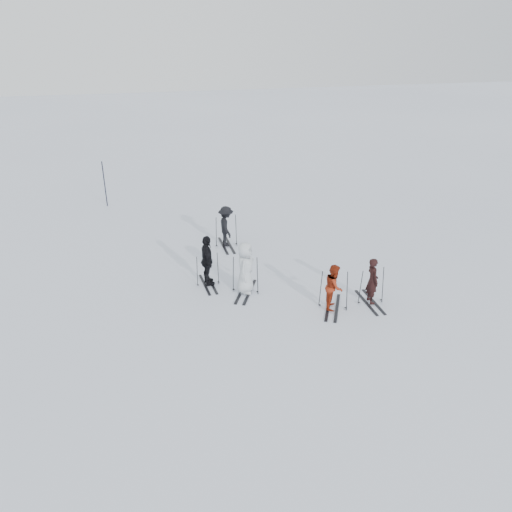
{
  "coord_description": "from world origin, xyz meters",
  "views": [
    {
      "loc": [
        -4.07,
        -14.18,
        8.22
      ],
      "look_at": [
        0.0,
        1.0,
        1.0
      ],
      "focal_mm": 35.0,
      "sensor_mm": 36.0,
      "label": 1
    }
  ],
  "objects_px": {
    "skier_red": "(334,287)",
    "skier_uphill_far": "(226,227)",
    "skier_grey": "(245,268)",
    "skier_uphill_left": "(207,261)",
    "skier_near_dark": "(372,281)",
    "piste_marker": "(105,184)"
  },
  "relations": [
    {
      "from": "skier_uphill_far",
      "to": "skier_uphill_left",
      "type": "bearing_deg",
      "value": 157.43
    },
    {
      "from": "skier_grey",
      "to": "skier_uphill_left",
      "type": "distance_m",
      "value": 1.42
    },
    {
      "from": "skier_near_dark",
      "to": "skier_uphill_far",
      "type": "relative_size",
      "value": 0.93
    },
    {
      "from": "skier_near_dark",
      "to": "skier_red",
      "type": "xyz_separation_m",
      "value": [
        -1.32,
        0.0,
        -0.03
      ]
    },
    {
      "from": "skier_near_dark",
      "to": "piste_marker",
      "type": "bearing_deg",
      "value": 36.21
    },
    {
      "from": "skier_uphill_left",
      "to": "skier_near_dark",
      "type": "bearing_deg",
      "value": -120.86
    },
    {
      "from": "skier_near_dark",
      "to": "piste_marker",
      "type": "height_order",
      "value": "piste_marker"
    },
    {
      "from": "skier_red",
      "to": "skier_uphill_far",
      "type": "distance_m",
      "value": 6.23
    },
    {
      "from": "skier_near_dark",
      "to": "skier_uphill_left",
      "type": "bearing_deg",
      "value": 64.1
    },
    {
      "from": "skier_red",
      "to": "skier_uphill_far",
      "type": "bearing_deg",
      "value": 48.37
    },
    {
      "from": "skier_near_dark",
      "to": "skier_red",
      "type": "bearing_deg",
      "value": 91.98
    },
    {
      "from": "skier_red",
      "to": "skier_uphill_far",
      "type": "xyz_separation_m",
      "value": [
        -2.26,
        5.81,
        0.09
      ]
    },
    {
      "from": "skier_grey",
      "to": "skier_uphill_far",
      "type": "relative_size",
      "value": 1.07
    },
    {
      "from": "skier_grey",
      "to": "piste_marker",
      "type": "height_order",
      "value": "piste_marker"
    },
    {
      "from": "skier_grey",
      "to": "skier_uphill_left",
      "type": "xyz_separation_m",
      "value": [
        -1.14,
        0.86,
        0.0
      ]
    },
    {
      "from": "skier_near_dark",
      "to": "skier_grey",
      "type": "xyz_separation_m",
      "value": [
        -3.78,
        1.76,
        0.12
      ]
    },
    {
      "from": "skier_grey",
      "to": "piste_marker",
      "type": "distance_m",
      "value": 11.55
    },
    {
      "from": "piste_marker",
      "to": "skier_uphill_left",
      "type": "bearing_deg",
      "value": -70.49
    },
    {
      "from": "skier_uphill_left",
      "to": "piste_marker",
      "type": "relative_size",
      "value": 0.79
    },
    {
      "from": "skier_uphill_far",
      "to": "piste_marker",
      "type": "relative_size",
      "value": 0.73
    },
    {
      "from": "skier_red",
      "to": "skier_grey",
      "type": "distance_m",
      "value": 3.02
    },
    {
      "from": "skier_grey",
      "to": "piste_marker",
      "type": "relative_size",
      "value": 0.79
    }
  ]
}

